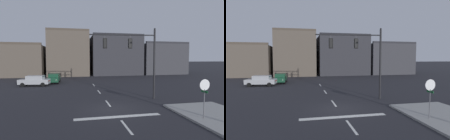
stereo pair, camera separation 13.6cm
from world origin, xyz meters
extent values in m
plane|color=#232328|center=(0.00, 0.00, 0.00)|extent=(400.00, 400.00, 0.00)
cube|color=gray|center=(7.11, -4.00, 0.07)|extent=(5.00, 8.00, 0.15)
cube|color=silver|center=(0.00, -2.00, 0.00)|extent=(6.40, 0.50, 0.01)
cube|color=silver|center=(0.00, -4.00, 0.00)|extent=(0.16, 2.40, 0.01)
cube|color=silver|center=(0.00, 2.00, 0.00)|extent=(0.16, 2.40, 0.01)
cube|color=silver|center=(0.00, 8.00, 0.00)|extent=(0.16, 2.40, 0.01)
cube|color=silver|center=(0.00, 14.00, 0.00)|extent=(0.16, 2.40, 0.01)
cylinder|color=black|center=(5.04, 2.84, 3.59)|extent=(0.20, 0.20, 7.19)
cylinder|color=black|center=(1.75, 3.21, 6.60)|extent=(6.61, 0.86, 0.12)
sphere|color=black|center=(5.04, 2.84, 7.24)|extent=(0.18, 0.18, 0.18)
cylinder|color=#56565B|center=(2.51, 3.13, 6.36)|extent=(0.03, 0.03, 0.35)
cube|color=black|center=(2.51, 3.13, 5.74)|extent=(0.33, 0.27, 0.90)
sphere|color=red|center=(2.52, 3.26, 6.02)|extent=(0.20, 0.20, 0.20)
sphere|color=#2D2314|center=(2.52, 3.26, 5.74)|extent=(0.20, 0.20, 0.20)
sphere|color=black|center=(2.52, 3.26, 5.46)|extent=(0.20, 0.20, 0.20)
cube|color=black|center=(2.50, 3.11, 5.74)|extent=(0.42, 0.08, 1.02)
cylinder|color=#56565B|center=(-0.03, 3.41, 6.36)|extent=(0.03, 0.03, 0.35)
cube|color=black|center=(-0.03, 3.41, 5.74)|extent=(0.33, 0.27, 0.90)
sphere|color=red|center=(-0.02, 3.54, 6.02)|extent=(0.20, 0.20, 0.20)
sphere|color=#2D2314|center=(-0.02, 3.54, 5.74)|extent=(0.20, 0.20, 0.20)
sphere|color=black|center=(-0.02, 3.54, 5.46)|extent=(0.20, 0.20, 0.20)
cube|color=black|center=(-0.03, 3.39, 5.74)|extent=(0.42, 0.08, 1.02)
cylinder|color=#56565B|center=(5.51, -3.98, 1.07)|extent=(0.06, 0.06, 2.15)
cylinder|color=white|center=(5.51, -3.98, 2.45)|extent=(0.76, 0.03, 0.76)
cylinder|color=#B21414|center=(5.51, -3.96, 2.45)|extent=(0.68, 0.03, 0.68)
cube|color=#19592D|center=(5.51, -3.98, 2.00)|extent=(0.02, 0.64, 0.16)
cube|color=#9EA0A5|center=(-8.98, 14.88, 0.70)|extent=(4.57, 2.27, 0.70)
cube|color=#9EA0A5|center=(-8.83, 14.86, 1.33)|extent=(2.62, 1.86, 0.56)
cube|color=#2D3842|center=(-9.60, 14.95, 1.31)|extent=(0.41, 1.54, 0.47)
cube|color=#2D3842|center=(-7.67, 14.74, 1.31)|extent=(0.38, 1.53, 0.46)
cylinder|color=black|center=(-10.52, 14.19, 0.32)|extent=(0.66, 0.29, 0.64)
cylinder|color=black|center=(-10.33, 15.88, 0.32)|extent=(0.66, 0.29, 0.64)
cylinder|color=black|center=(-7.63, 13.88, 0.32)|extent=(0.66, 0.29, 0.64)
cylinder|color=black|center=(-7.45, 15.57, 0.32)|extent=(0.66, 0.29, 0.64)
sphere|color=silver|center=(-11.21, 14.54, 0.75)|extent=(0.16, 0.16, 0.16)
sphere|color=silver|center=(-11.09, 15.69, 0.75)|extent=(0.16, 0.16, 0.16)
cube|color=maroon|center=(-6.82, 14.64, 0.78)|extent=(0.19, 1.36, 0.12)
cube|color=#143D28|center=(-6.40, 17.91, 0.70)|extent=(1.88, 4.43, 0.70)
cube|color=#143D28|center=(-6.39, 18.06, 1.33)|extent=(1.64, 2.49, 0.56)
cube|color=#2D3842|center=(-6.41, 17.30, 1.31)|extent=(1.52, 0.27, 0.47)
cube|color=#2D3842|center=(-6.37, 19.23, 1.31)|extent=(1.52, 0.24, 0.46)
cylinder|color=black|center=(-5.57, 16.45, 0.32)|extent=(0.23, 0.64, 0.64)
cylinder|color=black|center=(-7.27, 16.48, 0.32)|extent=(0.23, 0.64, 0.64)
cylinder|color=black|center=(-5.52, 19.35, 0.32)|extent=(0.23, 0.64, 0.64)
cylinder|color=black|center=(-7.22, 19.38, 0.32)|extent=(0.23, 0.64, 0.64)
sphere|color=silver|center=(-5.86, 15.72, 0.75)|extent=(0.16, 0.16, 0.16)
sphere|color=silver|center=(-7.01, 15.74, 0.75)|extent=(0.16, 0.16, 0.16)
cube|color=maroon|center=(-6.36, 20.09, 0.78)|extent=(1.37, 0.06, 0.12)
cube|color=brown|center=(-14.80, 33.74, 3.60)|extent=(9.75, 12.17, 7.21)
cube|color=#493F35|center=(-14.80, 27.96, 7.46)|extent=(9.75, 0.60, 0.50)
cube|color=brown|center=(-4.18, 32.90, 5.24)|extent=(9.62, 10.49, 10.49)
cube|color=#493F35|center=(-4.18, 27.96, 10.74)|extent=(9.62, 0.60, 0.50)
cube|color=#2D2D33|center=(7.78, 33.42, 4.87)|extent=(12.63, 11.52, 9.73)
cube|color=black|center=(7.78, 27.96, 9.98)|extent=(12.63, 0.60, 0.50)
cube|color=#38383D|center=(20.67, 32.65, 4.00)|extent=(11.91, 9.98, 8.01)
cube|color=#2B2B30|center=(20.67, 27.96, 8.26)|extent=(11.91, 0.60, 0.50)
camera|label=1|loc=(-3.18, -14.49, 4.24)|focal=29.00mm
camera|label=2|loc=(-3.05, -14.52, 4.24)|focal=29.00mm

